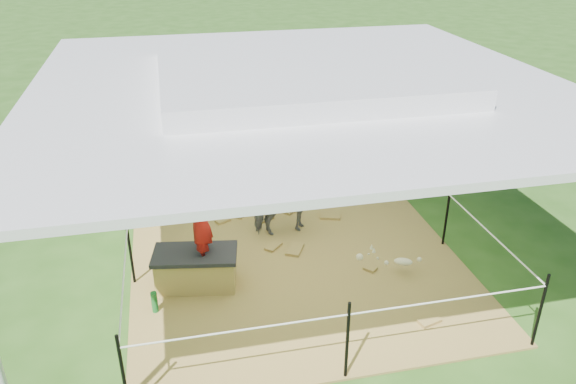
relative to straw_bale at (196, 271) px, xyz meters
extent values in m
plane|color=#2D5919|center=(1.43, 0.25, -0.26)|extent=(90.00, 90.00, 0.00)
cube|color=brown|center=(1.43, 0.25, -0.24)|extent=(4.60, 4.60, 0.03)
cylinder|color=silver|center=(-1.57, 3.25, 1.04)|extent=(0.07, 0.07, 2.60)
cylinder|color=silver|center=(4.43, 3.25, 1.04)|extent=(0.07, 0.07, 2.60)
cylinder|color=silver|center=(-1.57, -2.75, 1.04)|extent=(0.07, 0.07, 2.60)
cube|color=white|center=(1.43, 0.25, 2.38)|extent=(6.30, 6.30, 0.08)
cube|color=white|center=(1.43, 0.25, 2.53)|extent=(3.30, 3.30, 0.22)
cylinder|color=black|center=(-0.82, 2.50, 0.24)|extent=(0.04, 0.04, 1.00)
cylinder|color=black|center=(1.43, 2.50, 0.24)|extent=(0.04, 0.04, 1.00)
cylinder|color=black|center=(3.68, 2.50, 0.24)|extent=(0.04, 0.04, 1.00)
cylinder|color=black|center=(-0.82, 0.25, 0.24)|extent=(0.04, 0.04, 1.00)
cylinder|color=black|center=(3.68, 0.25, 0.24)|extent=(0.04, 0.04, 1.00)
cylinder|color=black|center=(-0.82, -2.00, 0.24)|extent=(0.04, 0.04, 1.00)
cylinder|color=black|center=(1.43, -2.00, 0.24)|extent=(0.04, 0.04, 1.00)
cylinder|color=black|center=(3.68, -2.00, 0.24)|extent=(0.04, 0.04, 1.00)
cylinder|color=white|center=(1.43, 2.50, 0.59)|extent=(4.50, 0.02, 0.02)
cylinder|color=white|center=(1.43, -2.00, 0.59)|extent=(4.50, 0.02, 0.02)
cylinder|color=white|center=(3.68, 0.25, 0.59)|extent=(0.02, 4.50, 0.02)
cylinder|color=white|center=(-0.82, 0.25, 0.59)|extent=(0.02, 4.50, 0.02)
cube|color=#A98F3D|center=(0.00, 0.00, 0.00)|extent=(1.09, 0.67, 0.45)
cube|color=black|center=(0.00, 0.00, 0.25)|extent=(1.17, 0.74, 0.06)
imported|color=red|center=(0.10, 0.00, 0.84)|extent=(0.36, 0.49, 1.22)
cylinder|color=#176B28|center=(-0.55, -0.45, -0.08)|extent=(0.09, 0.09, 0.28)
imported|color=#505055|center=(1.46, 1.07, 0.18)|extent=(1.02, 0.56, 0.82)
cylinder|color=pink|center=(1.46, 1.07, 0.66)|extent=(0.26, 0.26, 0.12)
cylinder|color=#193FC0|center=(5.29, 6.50, 0.18)|extent=(0.68, 0.68, 0.88)
cube|color=brown|center=(2.75, 8.70, 0.10)|extent=(2.06, 1.83, 0.71)
cube|color=brown|center=(6.29, 9.67, 0.09)|extent=(2.06, 1.89, 0.70)
imported|color=#3881D5|center=(4.29, 7.38, 0.32)|extent=(0.69, 0.62, 1.16)
camera|label=1|loc=(-0.15, -6.28, 4.22)|focal=35.00mm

